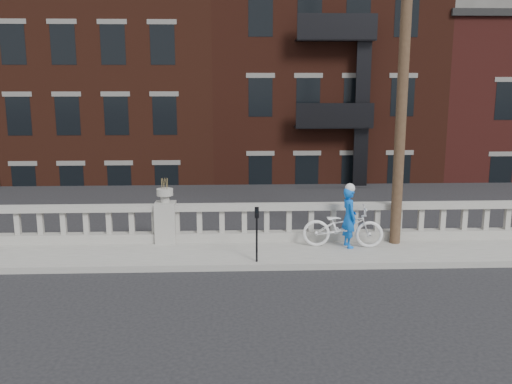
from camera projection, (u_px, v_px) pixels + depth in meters
ground at (145, 303)px, 11.70m from camera, size 120.00×120.00×0.00m
sidewalk at (162, 255)px, 14.63m from camera, size 32.00×2.20×0.15m
balustrade at (166, 224)px, 15.44m from camera, size 28.00×0.34×1.03m
planter_pedestal at (166, 217)px, 15.40m from camera, size 0.55×0.55×1.76m
lower_level at (211, 109)px, 33.76m from camera, size 80.00×44.00×20.80m
utility_pole at (404, 50)px, 14.42m from camera, size 1.60×0.28×10.00m
parking_meter_c at (257, 228)px, 13.70m from camera, size 0.10×0.09×1.36m
bicycle at (343, 226)px, 14.98m from camera, size 2.17×0.97×1.10m
cyclist at (349, 217)px, 14.92m from camera, size 0.48×0.64×1.60m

